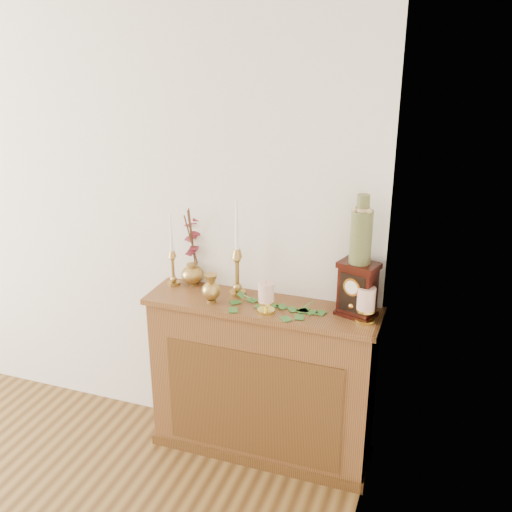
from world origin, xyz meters
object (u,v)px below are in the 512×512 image
at_px(candlestick_left, 173,262).
at_px(ceramic_vase, 361,233).
at_px(candlestick_center, 237,265).
at_px(mantel_clock, 357,290).
at_px(ginger_jar, 193,248).
at_px(bud_vase, 211,289).

relative_size(candlestick_left, ceramic_vase, 1.22).
distance_m(candlestick_center, mantel_clock, 0.64).
relative_size(candlestick_left, ginger_jar, 0.91).
distance_m(mantel_clock, ceramic_vase, 0.29).
bearing_deg(candlestick_left, mantel_clock, -1.84).
xyz_separation_m(candlestick_left, ceramic_vase, (1.03, -0.03, 0.30)).
relative_size(candlestick_left, mantel_clock, 1.47).
relative_size(bud_vase, ceramic_vase, 0.47).
bearing_deg(ginger_jar, candlestick_left, -141.53).
bearing_deg(candlestick_left, bud_vase, -25.92).
bearing_deg(ceramic_vase, bud_vase, -171.50).
distance_m(candlestick_left, mantel_clock, 1.03).
xyz_separation_m(candlestick_left, bud_vase, (0.29, -0.14, -0.06)).
height_order(ginger_jar, mantel_clock, ginger_jar).
bearing_deg(candlestick_center, ceramic_vase, -2.08).
bearing_deg(mantel_clock, bud_vase, -154.20).
xyz_separation_m(bud_vase, mantel_clock, (0.74, 0.11, 0.06)).
xyz_separation_m(candlestick_center, ginger_jar, (-0.29, 0.08, 0.03)).
distance_m(candlestick_center, bud_vase, 0.19).
bearing_deg(ceramic_vase, mantel_clock, -107.48).
xyz_separation_m(mantel_clock, ceramic_vase, (0.00, 0.00, 0.29)).
bearing_deg(mantel_clock, ceramic_vase, 90.00).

